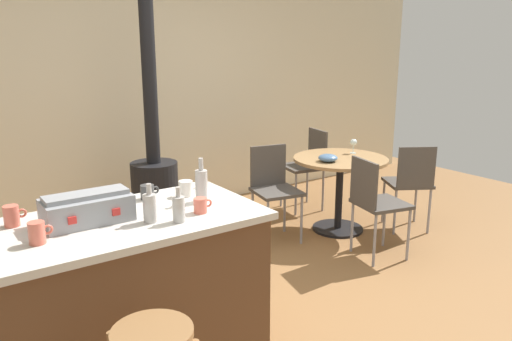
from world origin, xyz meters
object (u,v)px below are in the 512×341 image
at_px(kitchen_island, 124,297).
at_px(bottle_1, 150,207).
at_px(folding_chair_near, 410,180).
at_px(folding_chair_right, 375,199).
at_px(bottle_2, 179,208).
at_px(toolbox, 87,208).
at_px(cup_3, 148,192).
at_px(wood_stove, 155,182).
at_px(folding_chair_left, 274,185).
at_px(bottle_0, 201,185).
at_px(dining_table, 340,175).
at_px(cup_4, 12,216).
at_px(cup_0, 201,205).
at_px(cup_2, 37,233).
at_px(cup_1, 186,188).
at_px(wine_glass, 354,143).
at_px(serving_bowl, 328,158).
at_px(folding_chair_far, 308,162).

relative_size(kitchen_island, bottle_1, 7.42).
relative_size(folding_chair_near, folding_chair_right, 0.99).
height_order(folding_chair_right, bottle_2, bottle_2).
distance_m(toolbox, cup_3, 0.46).
relative_size(wood_stove, toolbox, 4.98).
height_order(folding_chair_left, bottle_0, bottle_0).
bearing_deg(toolbox, wood_stove, 57.21).
distance_m(dining_table, cup_4, 3.11).
distance_m(bottle_0, cup_0, 0.21).
relative_size(wood_stove, cup_0, 19.89).
bearing_deg(toolbox, kitchen_island, -19.86).
relative_size(toolbox, cup_3, 3.76).
bearing_deg(cup_4, cup_2, -80.68).
bearing_deg(cup_1, folding_chair_near, 7.52).
bearing_deg(folding_chair_near, folding_chair_right, -162.62).
distance_m(wood_stove, cup_2, 2.43).
height_order(dining_table, wine_glass, wine_glass).
bearing_deg(cup_1, folding_chair_right, 3.13).
xyz_separation_m(bottle_1, cup_1, (0.37, 0.30, -0.03)).
xyz_separation_m(bottle_1, wine_glass, (2.65, 1.13, -0.14)).
bearing_deg(serving_bowl, cup_1, -159.10).
relative_size(folding_chair_right, bottle_0, 3.36).
xyz_separation_m(folding_chair_near, cup_3, (-2.81, -0.27, 0.43)).
height_order(folding_chair_left, cup_1, cup_1).
bearing_deg(folding_chair_near, cup_1, -172.48).
xyz_separation_m(bottle_2, cup_3, (0.03, 0.46, -0.03)).
bearing_deg(cup_3, folding_chair_far, 29.23).
height_order(bottle_0, cup_4, bottle_0).
height_order(folding_chair_left, bottle_1, bottle_1).
xyz_separation_m(bottle_2, cup_4, (-0.72, 0.43, -0.02)).
distance_m(folding_chair_near, cup_1, 2.65).
distance_m(kitchen_island, dining_table, 2.69).
distance_m(folding_chair_left, bottle_1, 2.20).
relative_size(kitchen_island, cup_0, 13.92).
height_order(folding_chair_near, cup_3, cup_3).
distance_m(folding_chair_left, cup_2, 2.64).
bearing_deg(dining_table, folding_chair_left, 162.84).
relative_size(dining_table, folding_chair_near, 1.05).
relative_size(folding_chair_far, cup_0, 8.04).
distance_m(folding_chair_left, cup_4, 2.56).
bearing_deg(bottle_0, bottle_2, -138.50).
relative_size(folding_chair_left, cup_3, 7.52).
relative_size(folding_chair_left, cup_4, 7.80).
bearing_deg(serving_bowl, cup_0, -151.78).
height_order(folding_chair_right, bottle_1, bottle_1).
bearing_deg(bottle_1, bottle_0, 21.34).
distance_m(wood_stove, toolbox, 2.16).
bearing_deg(cup_2, folding_chair_far, 28.73).
xyz_separation_m(toolbox, bottle_1, (0.27, -0.18, 0.00)).
bearing_deg(folding_chair_left, toolbox, -152.04).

